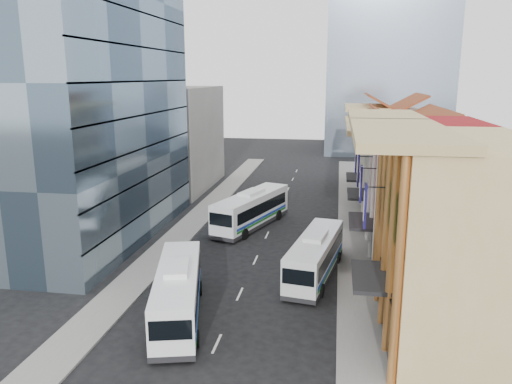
% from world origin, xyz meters
% --- Properties ---
extents(ground, '(200.00, 200.00, 0.00)m').
position_xyz_m(ground, '(0.00, 0.00, 0.00)').
color(ground, black).
rests_on(ground, ground).
extents(sidewalk_right, '(3.00, 90.00, 0.15)m').
position_xyz_m(sidewalk_right, '(8.50, 22.00, 0.07)').
color(sidewalk_right, slate).
rests_on(sidewalk_right, ground).
extents(sidewalk_left, '(3.00, 90.00, 0.15)m').
position_xyz_m(sidewalk_left, '(-8.50, 22.00, 0.07)').
color(sidewalk_left, slate).
rests_on(sidewalk_left, ground).
extents(shophouse_tan, '(8.00, 14.00, 12.00)m').
position_xyz_m(shophouse_tan, '(14.00, 5.00, 6.00)').
color(shophouse_tan, '#D6BA7B').
rests_on(shophouse_tan, ground).
extents(shophouse_red, '(8.00, 10.00, 12.00)m').
position_xyz_m(shophouse_red, '(14.00, 17.00, 6.00)').
color(shophouse_red, maroon).
rests_on(shophouse_red, ground).
extents(shophouse_cream_near, '(8.00, 9.00, 10.00)m').
position_xyz_m(shophouse_cream_near, '(14.00, 26.50, 5.00)').
color(shophouse_cream_near, beige).
rests_on(shophouse_cream_near, ground).
extents(shophouse_cream_mid, '(8.00, 9.00, 10.00)m').
position_xyz_m(shophouse_cream_mid, '(14.00, 35.50, 5.00)').
color(shophouse_cream_mid, beige).
rests_on(shophouse_cream_mid, ground).
extents(shophouse_cream_far, '(8.00, 12.00, 11.00)m').
position_xyz_m(shophouse_cream_far, '(14.00, 46.00, 5.50)').
color(shophouse_cream_far, beige).
rests_on(shophouse_cream_far, ground).
extents(office_tower, '(12.00, 26.00, 30.00)m').
position_xyz_m(office_tower, '(-17.00, 19.00, 15.00)').
color(office_tower, '#3F5263').
rests_on(office_tower, ground).
extents(office_block_far, '(10.00, 18.00, 14.00)m').
position_xyz_m(office_block_far, '(-16.00, 42.00, 7.00)').
color(office_block_far, gray).
rests_on(office_block_far, ground).
extents(bus_left_near, '(5.43, 11.80, 3.68)m').
position_xyz_m(bus_left_near, '(-3.25, 3.80, 1.84)').
color(bus_left_near, white).
rests_on(bus_left_near, ground).
extents(bus_left_far, '(6.61, 12.50, 3.92)m').
position_xyz_m(bus_left_far, '(-2.00, 24.52, 1.96)').
color(bus_left_far, silver).
rests_on(bus_left_far, ground).
extents(bus_right, '(4.41, 11.41, 3.57)m').
position_xyz_m(bus_right, '(5.23, 12.20, 1.78)').
color(bus_right, silver).
rests_on(bus_right, ground).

